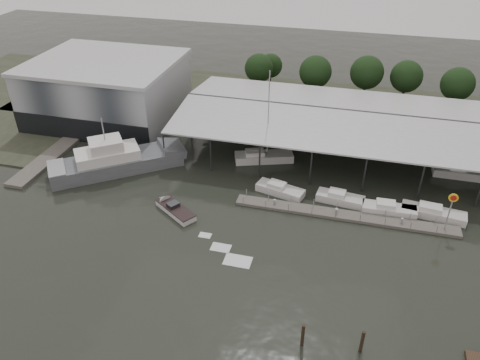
% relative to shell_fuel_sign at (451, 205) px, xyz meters
% --- Properties ---
extents(ground, '(200.00, 200.00, 0.00)m').
position_rel_shell_fuel_sign_xyz_m(ground, '(-27.00, -9.99, -3.93)').
color(ground, black).
rests_on(ground, ground).
extents(land_strip_far, '(140.00, 30.00, 0.30)m').
position_rel_shell_fuel_sign_xyz_m(land_strip_far, '(-27.00, 32.01, -3.83)').
color(land_strip_far, '#3D4232').
rests_on(land_strip_far, ground).
extents(land_strip_west, '(20.00, 40.00, 0.30)m').
position_rel_shell_fuel_sign_xyz_m(land_strip_west, '(-67.00, 20.01, -3.83)').
color(land_strip_west, '#3D4232').
rests_on(land_strip_west, ground).
extents(storage_warehouse, '(24.50, 20.50, 10.50)m').
position_rel_shell_fuel_sign_xyz_m(storage_warehouse, '(-55.00, 19.95, 1.36)').
color(storage_warehouse, '#9B9FA5').
rests_on(storage_warehouse, ground).
extents(covered_boat_shed, '(58.24, 24.00, 6.96)m').
position_rel_shell_fuel_sign_xyz_m(covered_boat_shed, '(-10.00, 18.01, 2.20)').
color(covered_boat_shed, silver).
rests_on(covered_boat_shed, ground).
extents(trawler_dock, '(3.00, 18.00, 0.50)m').
position_rel_shell_fuel_sign_xyz_m(trawler_dock, '(-57.00, 4.01, -3.68)').
color(trawler_dock, '#5E5B53').
rests_on(trawler_dock, ground).
extents(floating_dock, '(28.00, 2.00, 1.40)m').
position_rel_shell_fuel_sign_xyz_m(floating_dock, '(-12.00, 0.01, -3.72)').
color(floating_dock, '#5E5B53').
rests_on(floating_dock, ground).
extents(shell_fuel_sign, '(1.10, 0.18, 5.55)m').
position_rel_shell_fuel_sign_xyz_m(shell_fuel_sign, '(0.00, 0.00, 0.00)').
color(shell_fuel_sign, gray).
rests_on(shell_fuel_sign, ground).
extents(grey_trawler, '(18.67, 15.84, 8.84)m').
position_rel_shell_fuel_sign_xyz_m(grey_trawler, '(-45.15, 3.40, -2.35)').
color(grey_trawler, slate).
rests_on(grey_trawler, ground).
extents(white_sailboat, '(9.15, 5.38, 14.41)m').
position_rel_shell_fuel_sign_xyz_m(white_sailboat, '(-25.00, 11.34, -3.26)').
color(white_sailboat, silver).
rests_on(white_sailboat, ground).
extents(speedboat_underway, '(15.81, 11.08, 2.00)m').
position_rel_shell_fuel_sign_xyz_m(speedboat_underway, '(-33.51, -4.26, -3.53)').
color(speedboat_underway, silver).
rests_on(speedboat_underway, ground).
extents(moored_cruiser_0, '(6.93, 3.81, 1.70)m').
position_rel_shell_fuel_sign_xyz_m(moored_cruiser_0, '(-20.89, 3.18, -3.31)').
color(moored_cruiser_0, silver).
rests_on(moored_cruiser_0, ground).
extents(moored_cruiser_1, '(6.42, 2.97, 1.70)m').
position_rel_shell_fuel_sign_xyz_m(moored_cruiser_1, '(-12.81, 3.18, -3.31)').
color(moored_cruiser_1, silver).
rests_on(moored_cruiser_1, ground).
extents(moored_cruiser_2, '(6.81, 2.36, 1.70)m').
position_rel_shell_fuel_sign_xyz_m(moored_cruiser_2, '(-6.57, 2.23, -3.31)').
color(moored_cruiser_2, silver).
rests_on(moored_cruiser_2, ground).
extents(moored_cruiser_3, '(8.04, 3.18, 1.70)m').
position_rel_shell_fuel_sign_xyz_m(moored_cruiser_3, '(-1.12, 2.88, -3.31)').
color(moored_cruiser_3, silver).
rests_on(moored_cruiser_3, ground).
extents(horizon_tree_line, '(64.56, 10.40, 9.28)m').
position_rel_shell_fuel_sign_xyz_m(horizon_tree_line, '(-3.61, 37.58, 1.81)').
color(horizon_tree_line, black).
rests_on(horizon_tree_line, ground).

